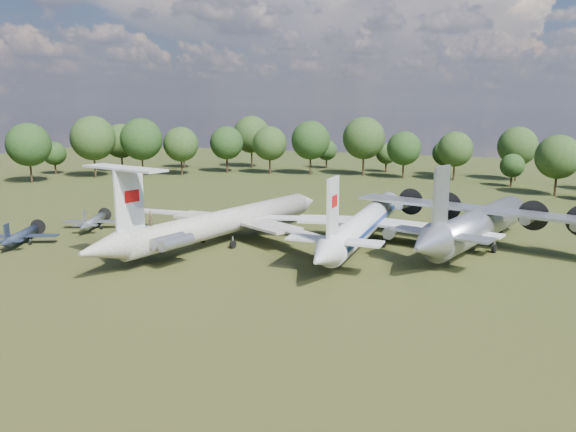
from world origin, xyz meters
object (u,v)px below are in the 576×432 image
at_px(tu104_jet, 365,227).
at_px(person_on_il62, 151,218).
at_px(il62_airliner, 226,226).
at_px(small_prop_west, 22,238).
at_px(an12_transport, 479,229).
at_px(small_prop_northwest, 94,223).

xyz_separation_m(tu104_jet, person_on_il62, (-21.46, -19.66, 3.33)).
relative_size(il62_airliner, person_on_il62, 25.30).
height_order(small_prop_west, person_on_il62, person_on_il62).
xyz_separation_m(an12_transport, person_on_il62, (-36.20, -22.99, 3.06)).
bearing_deg(small_prop_west, il62_airliner, -0.50).
height_order(il62_airliner, person_on_il62, person_on_il62).
xyz_separation_m(il62_airliner, small_prop_northwest, (-23.49, 0.29, -1.45)).
bearing_deg(small_prop_west, small_prop_northwest, 53.55).
bearing_deg(an12_transport, il62_airliner, -147.10).
height_order(tu104_jet, person_on_il62, person_on_il62).
bearing_deg(tu104_jet, small_prop_northwest, -172.52).
bearing_deg(person_on_il62, tu104_jet, -105.32).
relative_size(small_prop_northwest, person_on_il62, 6.65).
xyz_separation_m(small_prop_west, person_on_il62, (22.80, -1.61, 4.78)).
bearing_deg(tu104_jet, il62_airliner, -161.06).
bearing_deg(small_prop_west, tu104_jet, -1.86).
bearing_deg(an12_transport, small_prop_northwest, -154.23).
relative_size(tu104_jet, small_prop_northwest, 3.75).
height_order(tu104_jet, an12_transport, an12_transport).
xyz_separation_m(small_prop_west, small_prop_northwest, (2.56, 11.64, -0.02)).
xyz_separation_m(tu104_jet, small_prop_west, (-44.26, -18.05, -1.45)).
height_order(il62_airliner, tu104_jet, tu104_jet).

